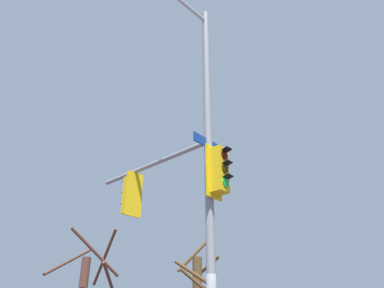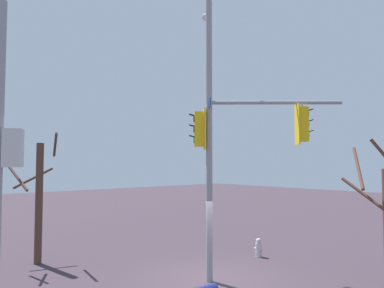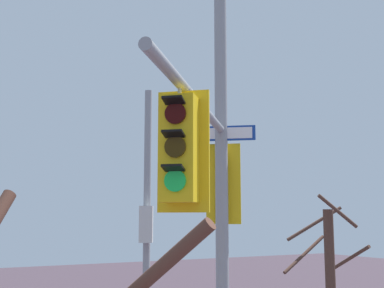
{
  "view_description": "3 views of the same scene",
  "coord_description": "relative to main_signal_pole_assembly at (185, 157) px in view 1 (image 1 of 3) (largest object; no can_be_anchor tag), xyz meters",
  "views": [
    {
      "loc": [
        8.09,
        0.01,
        1.43
      ],
      "look_at": [
        0.35,
        -0.21,
        5.32
      ],
      "focal_mm": 34.86,
      "sensor_mm": 36.0,
      "label": 1
    },
    {
      "loc": [
        -8.5,
        8.12,
        3.67
      ],
      "look_at": [
        0.26,
        0.56,
        4.31
      ],
      "focal_mm": 33.94,
      "sensor_mm": 36.0,
      "label": 2
    },
    {
      "loc": [
        -4.58,
        -6.67,
        4.22
      ],
      "look_at": [
        -0.65,
        0.23,
        5.37
      ],
      "focal_mm": 47.91,
      "sensor_mm": 36.0,
      "label": 3
    }
  ],
  "objects": [
    {
      "name": "main_signal_pole_assembly",
      "position": [
        0.0,
        0.0,
        0.0
      ],
      "size": [
        5.24,
        3.78,
        9.94
      ],
      "rotation": [
        0.0,
        0.0,
        3.99
      ],
      "color": "gray",
      "rests_on": "ground"
    }
  ]
}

